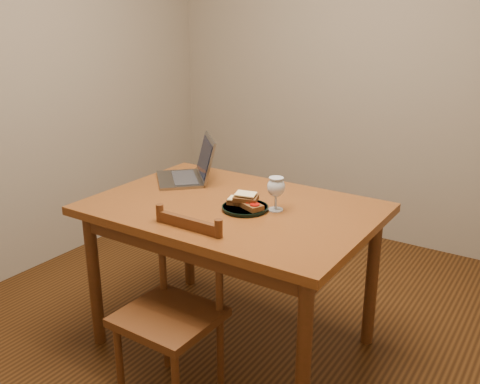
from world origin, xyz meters
The scene contains 11 objects.
floor centered at (0.00, 0.00, -0.01)m, with size 3.20×3.20×0.02m, color black.
back_wall centered at (0.00, 1.61, 1.30)m, with size 3.20×0.02×2.60m, color gray.
left_wall centered at (-1.61, 0.00, 1.30)m, with size 0.02×3.20×2.60m, color gray.
table centered at (-0.04, -0.09, 0.65)m, with size 1.30×0.90×0.74m.
chair centered at (-0.04, -0.55, 0.45)m, with size 0.39×0.37×0.41m.
plate centered at (0.04, -0.11, 0.75)m, with size 0.21×0.21×0.02m, color black.
sandwich_cheese centered at (0.01, -0.10, 0.77)m, with size 0.11×0.06×0.03m, color #381E0C, non-canonical shape.
sandwich_tomato centered at (0.09, -0.12, 0.78)m, with size 0.11×0.06×0.03m, color #381E0C, non-canonical shape.
sandwich_top centered at (0.04, -0.10, 0.80)m, with size 0.11×0.06×0.03m, color #381E0C, non-canonical shape.
milk_glass centered at (0.16, -0.04, 0.82)m, with size 0.08×0.08×0.16m, color white, non-canonical shape.
laptop centered at (-0.44, 0.12, 0.80)m, with size 0.43×0.43×0.23m.
Camera 1 is at (1.26, -2.02, 1.60)m, focal length 40.00 mm.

